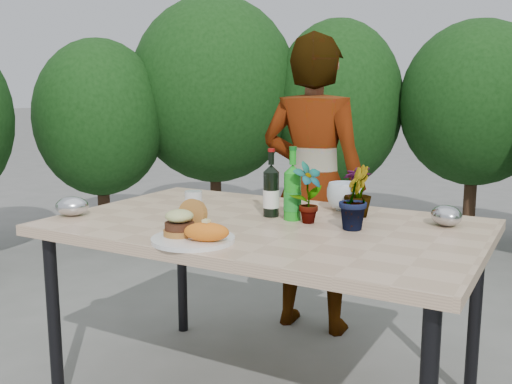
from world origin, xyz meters
The scene contains 17 objects.
patio_table centered at (0.00, 0.00, 0.69)m, with size 1.60×1.00×0.75m.
shrub_hedge centered at (0.12, 1.66, 1.13)m, with size 6.90×4.96×2.08m.
dinner_plate centered at (-0.08, -0.37, 0.76)m, with size 0.28×0.28×0.01m, color white.
burger_stack centered at (-0.13, -0.36, 0.81)m, with size 0.11×0.16×0.11m.
sweet_potato centered at (-0.01, -0.39, 0.80)m, with size 0.15×0.08×0.06m, color orange.
grilled_veg centered at (-0.06, -0.28, 0.78)m, with size 0.08×0.05×0.03m.
wine_bottle centered at (-0.03, 0.11, 0.85)m, with size 0.07×0.07×0.27m.
sparkling_water centered at (0.07, 0.09, 0.86)m, with size 0.07×0.07×0.29m.
plastic_cup centered at (-0.33, -0.01, 0.80)m, with size 0.07×0.07×0.10m, color silver.
seedling_left centered at (0.14, 0.06, 0.87)m, with size 0.12×0.08×0.24m, color #275F20.
seedling_mid centered at (0.33, 0.06, 0.87)m, with size 0.13×0.10×0.23m, color #226121.
seedling_right centered at (0.27, 0.27, 0.85)m, with size 0.11×0.11×0.20m, color #265E20.
blue_bowl centered at (0.18, 0.36, 0.81)m, with size 0.15×0.15×0.12m, color silver.
foil_packet_left centered at (-0.74, -0.28, 0.79)m, with size 0.13×0.11×0.08m, color silver.
foil_packet_right centered at (0.61, 0.28, 0.79)m, with size 0.13×0.11×0.08m, color #ADAFB4.
person centered at (-0.15, 0.80, 0.77)m, with size 0.56×0.37×1.53m, color #A76653.
terracotta_pot centered at (-1.80, 2.03, 0.07)m, with size 0.17×0.17×0.14m.
Camera 1 is at (1.00, -1.88, 1.24)m, focal length 40.00 mm.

